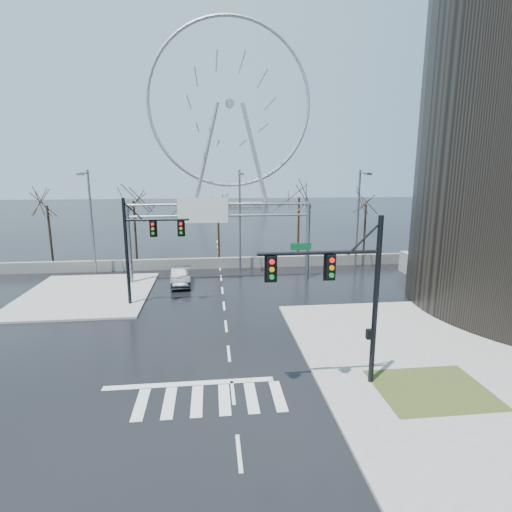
{
  "coord_description": "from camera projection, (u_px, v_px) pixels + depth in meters",
  "views": [
    {
      "loc": [
        -0.8,
        -20.46,
        9.85
      ],
      "look_at": [
        2.29,
        6.88,
        4.0
      ],
      "focal_mm": 28.0,
      "sensor_mm": 36.0,
      "label": 1
    }
  ],
  "objects": [
    {
      "name": "car",
      "position": [
        181.0,
        276.0,
        35.22
      ],
      "size": [
        1.94,
        4.84,
        1.56
      ],
      "primitive_type": "imported",
      "rotation": [
        0.0,
        0.0,
        0.06
      ],
      "color": "black",
      "rests_on": "ground"
    },
    {
      "name": "ferris_wheel",
      "position": [
        230.0,
        111.0,
        109.47
      ],
      "size": [
        45.0,
        6.0,
        50.91
      ],
      "color": "gray",
      "rests_on": "ground"
    },
    {
      "name": "ground",
      "position": [
        229.0,
        353.0,
        22.02
      ],
      "size": [
        260.0,
        260.0,
        0.0
      ],
      "primitive_type": "plane",
      "color": "black",
      "rests_on": "ground"
    },
    {
      "name": "tree_far_right",
      "position": [
        366.0,
        210.0,
        46.09
      ],
      "size": [
        3.4,
        3.4,
        6.8
      ],
      "color": "black",
      "rests_on": "ground"
    },
    {
      "name": "streetlight_left",
      "position": [
        90.0,
        215.0,
        37.13
      ],
      "size": [
        0.5,
        2.55,
        10.0
      ],
      "color": "slate",
      "rests_on": "ground"
    },
    {
      "name": "tree_far_left",
      "position": [
        48.0,
        213.0,
        42.22
      ],
      "size": [
        3.5,
        3.5,
        7.0
      ],
      "color": "black",
      "rests_on": "ground"
    },
    {
      "name": "sidewalk_far",
      "position": [
        87.0,
        294.0,
        32.46
      ],
      "size": [
        10.0,
        12.0,
        0.15
      ],
      "primitive_type": "cube",
      "color": "gray",
      "rests_on": "ground"
    },
    {
      "name": "signal_mast_far",
      "position": [
        142.0,
        242.0,
        29.08
      ],
      "size": [
        4.72,
        0.41,
        8.0
      ],
      "color": "black",
      "rests_on": "ground"
    },
    {
      "name": "streetlight_right",
      "position": [
        359.0,
        212.0,
        39.99
      ],
      "size": [
        0.5,
        2.55,
        10.0
      ],
      "color": "slate",
      "rests_on": "ground"
    },
    {
      "name": "tree_center",
      "position": [
        218.0,
        214.0,
        44.76
      ],
      "size": [
        3.25,
        3.25,
        6.5
      ],
      "color": "black",
      "rests_on": "ground"
    },
    {
      "name": "signal_mast_near",
      "position": [
        348.0,
        286.0,
        17.65
      ],
      "size": [
        5.52,
        0.41,
        8.0
      ],
      "color": "black",
      "rests_on": "ground"
    },
    {
      "name": "barrier_wall",
      "position": [
        220.0,
        263.0,
        41.35
      ],
      "size": [
        52.0,
        0.5,
        1.1
      ],
      "primitive_type": "cube",
      "color": "slate",
      "rests_on": "ground"
    },
    {
      "name": "grass_strip",
      "position": [
        432.0,
        389.0,
        18.12
      ],
      "size": [
        5.0,
        4.0,
        0.02
      ],
      "primitive_type": "cube",
      "color": "#37421B",
      "rests_on": "sidewalk_near"
    },
    {
      "name": "tree_right",
      "position": [
        299.0,
        204.0,
        44.56
      ],
      "size": [
        3.9,
        3.9,
        7.8
      ],
      "color": "black",
      "rests_on": "ground"
    },
    {
      "name": "sign_gantry",
      "position": [
        216.0,
        225.0,
        35.44
      ],
      "size": [
        16.36,
        0.4,
        7.6
      ],
      "color": "slate",
      "rests_on": "ground"
    },
    {
      "name": "streetlight_mid",
      "position": [
        240.0,
        213.0,
        38.67
      ],
      "size": [
        0.5,
        2.55,
        10.0
      ],
      "color": "slate",
      "rests_on": "ground"
    },
    {
      "name": "sidewalk_right_ext",
      "position": [
        387.0,
        330.0,
        25.05
      ],
      "size": [
        12.0,
        10.0,
        0.15
      ],
      "primitive_type": "cube",
      "color": "gray",
      "rests_on": "ground"
    },
    {
      "name": "tree_left",
      "position": [
        134.0,
        208.0,
        42.63
      ],
      "size": [
        3.75,
        3.75,
        7.5
      ],
      "color": "black",
      "rests_on": "ground"
    }
  ]
}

